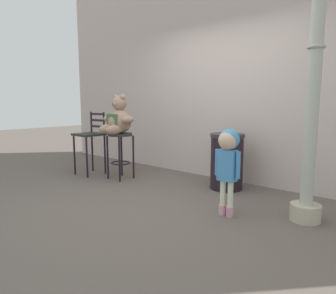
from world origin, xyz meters
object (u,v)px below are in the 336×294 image
Objects in this scene: bar_chair_empty at (90,138)px; child_walking at (228,153)px; trash_bin at (227,161)px; teddy_bear at (118,119)px; lamppost at (313,103)px; bar_stool_with_teddy at (120,146)px.

child_walking is at bearing -4.41° from bar_chair_empty.
trash_bin is 2.38m from bar_chair_empty.
teddy_bear is 0.20× the size of lamppost.
teddy_bear is 0.65× the size of child_walking.
trash_bin is at bearing 20.74° from bar_stool_with_teddy.
lamppost is at bearing 3.19° from bar_chair_empty.
child_walking is at bearing -8.70° from bar_stool_with_teddy.
teddy_bear is 2.21m from child_walking.
lamppost is 3.57m from bar_chair_empty.
teddy_bear is at bearing 7.44° from bar_chair_empty.
trash_bin is (1.61, 0.61, -0.13)m from bar_stool_with_teddy.
trash_bin is 0.26× the size of lamppost.
lamppost is (2.87, 0.08, 0.70)m from bar_stool_with_teddy.
lamppost is at bearing 2.23° from teddy_bear.
child_walking is 2.82m from bar_chair_empty.
teddy_bear is at bearing -177.77° from lamppost.
bar_stool_with_teddy is at bearing 10.09° from bar_chair_empty.
child_walking reaches higher than trash_bin.
bar_stool_with_teddy is at bearing 62.80° from child_walking.
trash_bin is at bearing 12.26° from child_walking.
trash_bin is 1.60m from lamppost.
lamppost is at bearing -78.11° from child_walking.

